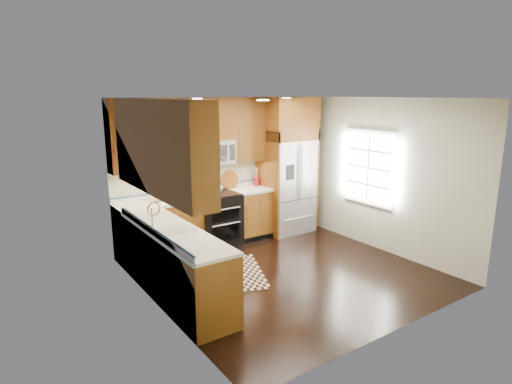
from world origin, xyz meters
TOP-DOWN VIEW (x-y plane):
  - ground at (0.00, 0.00)m, footprint 4.00×4.00m
  - wall_back at (0.00, 2.00)m, footprint 4.00×0.02m
  - wall_left at (-2.00, 0.00)m, footprint 0.02×4.00m
  - wall_right at (2.00, 0.00)m, footprint 0.02×4.00m
  - window at (1.98, 0.20)m, footprint 0.04×1.10m
  - base_cabinets at (-1.23, 0.90)m, footprint 2.85×3.00m
  - countertop at (-1.09, 1.01)m, footprint 2.86×3.01m
  - upper_cabinets at (-1.15, 1.09)m, footprint 2.85×3.00m
  - range at (-0.25, 1.67)m, footprint 0.76×0.67m
  - microwave at (-0.25, 1.80)m, footprint 0.76×0.40m
  - refrigerator at (1.30, 1.63)m, footprint 0.98×0.75m
  - sink_faucet at (-1.73, 0.23)m, footprint 0.54×0.44m
  - rug at (-0.64, 0.42)m, footprint 1.24×1.54m
  - knife_block at (-1.29, 1.76)m, footprint 0.15×0.18m
  - utensil_crock at (0.74, 1.86)m, footprint 0.16×0.16m
  - cutting_board at (0.19, 1.94)m, footprint 0.44×0.44m

SIDE VIEW (x-z plane):
  - ground at x=0.00m, z-range 0.00..0.00m
  - rug at x=-0.64m, z-range 0.00..0.01m
  - base_cabinets at x=-1.23m, z-range 0.00..0.90m
  - range at x=-0.25m, z-range 0.00..0.94m
  - countertop at x=-1.09m, z-range 0.90..0.94m
  - cutting_board at x=0.19m, z-range 0.94..0.96m
  - sink_faucet at x=-1.73m, z-range 0.81..1.18m
  - utensil_crock at x=0.74m, z-range 0.89..1.23m
  - knife_block at x=-1.29m, z-range 0.91..1.22m
  - wall_back at x=0.00m, z-range 0.00..2.60m
  - wall_left at x=-2.00m, z-range 0.00..2.60m
  - wall_right at x=2.00m, z-range 0.00..2.60m
  - refrigerator at x=1.30m, z-range 0.00..2.60m
  - window at x=1.98m, z-range 0.75..2.05m
  - microwave at x=-0.25m, z-range 1.45..1.87m
  - upper_cabinets at x=-1.15m, z-range 1.45..2.60m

